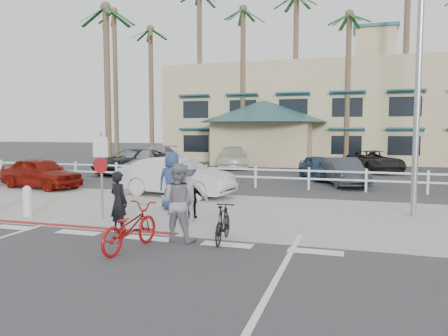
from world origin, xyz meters
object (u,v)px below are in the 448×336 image
(bike_black, at_px, (223,223))
(car_white_sedan, at_px, (177,177))
(bike_red, at_px, (130,227))
(car_red_compact, at_px, (41,173))
(sign_post, at_px, (102,171))

(bike_black, bearing_deg, car_white_sedan, -63.70)
(bike_red, height_order, bike_black, bike_red)
(bike_black, distance_m, car_white_sedan, 7.52)
(car_white_sedan, relative_size, car_red_compact, 1.14)
(car_red_compact, bearing_deg, bike_red, -119.90)
(bike_black, relative_size, car_red_compact, 0.37)
(bike_red, distance_m, bike_black, 2.16)
(bike_black, height_order, car_red_compact, car_red_compact)
(sign_post, xyz_separation_m, bike_black, (4.12, -1.36, -0.99))
(bike_red, xyz_separation_m, bike_black, (1.77, 1.24, -0.05))
(sign_post, distance_m, bike_red, 3.63)
(sign_post, relative_size, car_red_compact, 0.71)
(sign_post, distance_m, bike_black, 4.45)
(sign_post, height_order, bike_red, sign_post)
(car_white_sedan, bearing_deg, car_red_compact, 95.79)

